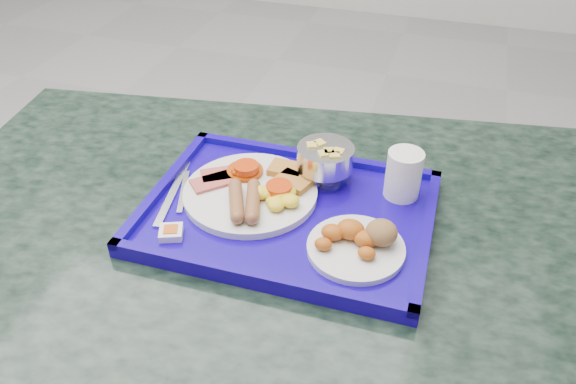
{
  "coord_description": "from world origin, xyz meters",
  "views": [
    {
      "loc": [
        1.03,
        -1.04,
        1.41
      ],
      "look_at": [
        0.8,
        -0.32,
        0.84
      ],
      "focal_mm": 35.0,
      "sensor_mm": 36.0,
      "label": 1
    }
  ],
  "objects_px": {
    "fruit_bowl": "(325,158)",
    "bread_plate": "(359,242)",
    "juice_cup": "(404,173)",
    "main_plate": "(255,191)",
    "tray": "(288,213)",
    "table": "(268,304)"
  },
  "relations": [
    {
      "from": "tray",
      "to": "fruit_bowl",
      "type": "xyz_separation_m",
      "value": [
        0.04,
        0.11,
        0.05
      ]
    },
    {
      "from": "main_plate",
      "to": "fruit_bowl",
      "type": "relative_size",
      "value": 2.31
    },
    {
      "from": "tray",
      "to": "table",
      "type": "bearing_deg",
      "value": -139.07
    },
    {
      "from": "bread_plate",
      "to": "tray",
      "type": "bearing_deg",
      "value": 156.55
    },
    {
      "from": "fruit_bowl",
      "to": "bread_plate",
      "type": "bearing_deg",
      "value": -59.31
    },
    {
      "from": "main_plate",
      "to": "bread_plate",
      "type": "distance_m",
      "value": 0.22
    },
    {
      "from": "table",
      "to": "tray",
      "type": "bearing_deg",
      "value": 40.93
    },
    {
      "from": "tray",
      "to": "main_plate",
      "type": "distance_m",
      "value": 0.07
    },
    {
      "from": "bread_plate",
      "to": "juice_cup",
      "type": "distance_m",
      "value": 0.17
    },
    {
      "from": "table",
      "to": "main_plate",
      "type": "xyz_separation_m",
      "value": [
        -0.04,
        0.05,
        0.23
      ]
    },
    {
      "from": "tray",
      "to": "juice_cup",
      "type": "xyz_separation_m",
      "value": [
        0.18,
        0.11,
        0.05
      ]
    },
    {
      "from": "bread_plate",
      "to": "fruit_bowl",
      "type": "height_order",
      "value": "fruit_bowl"
    },
    {
      "from": "tray",
      "to": "fruit_bowl",
      "type": "bearing_deg",
      "value": 71.6
    },
    {
      "from": "tray",
      "to": "bread_plate",
      "type": "relative_size",
      "value": 3.17
    },
    {
      "from": "tray",
      "to": "juice_cup",
      "type": "height_order",
      "value": "juice_cup"
    },
    {
      "from": "table",
      "to": "fruit_bowl",
      "type": "height_order",
      "value": "fruit_bowl"
    },
    {
      "from": "main_plate",
      "to": "bread_plate",
      "type": "xyz_separation_m",
      "value": [
        0.2,
        -0.08,
        0.0
      ]
    },
    {
      "from": "main_plate",
      "to": "juice_cup",
      "type": "relative_size",
      "value": 2.72
    },
    {
      "from": "main_plate",
      "to": "fruit_bowl",
      "type": "height_order",
      "value": "fruit_bowl"
    },
    {
      "from": "main_plate",
      "to": "table",
      "type": "bearing_deg",
      "value": -52.14
    },
    {
      "from": "tray",
      "to": "bread_plate",
      "type": "distance_m",
      "value": 0.15
    },
    {
      "from": "main_plate",
      "to": "fruit_bowl",
      "type": "bearing_deg",
      "value": 40.34
    }
  ]
}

